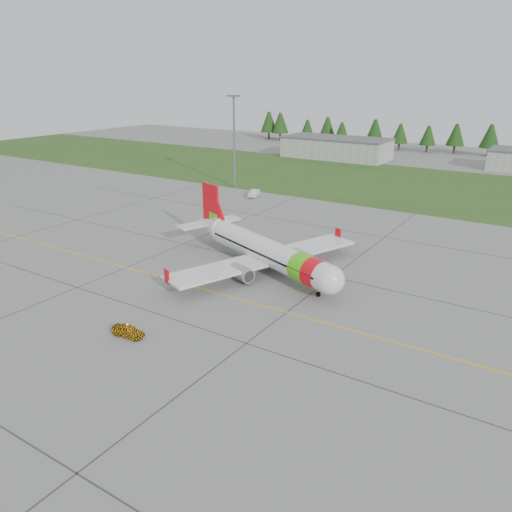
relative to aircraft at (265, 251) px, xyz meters
The scene contains 9 objects.
ground 17.69m from the aircraft, 94.32° to the right, with size 320.00×320.00×0.00m, color gray.
aircraft is the anchor object (origin of this frame).
follow_me_car 22.73m from the aircraft, 95.16° to the right, with size 1.42×1.20×3.52m, color #FFB70E.
service_van 42.55m from the aircraft, 124.91° to the left, with size 1.60×1.52×4.60m, color silver.
grass_strip 64.63m from the aircraft, 91.17° to the left, with size 320.00×50.00×0.03m, color #30561E.
taxi_guideline 9.90m from the aircraft, 97.94° to the right, with size 120.00×0.25×0.02m, color gold.
hangar_west 97.72m from the aircraft, 108.69° to the left, with size 32.00×14.00×6.00m, color #A8A8A3.
floodlight_mast 53.00m from the aircraft, 129.40° to the left, with size 0.50×0.50×20.00m, color slate.
treeline 120.59m from the aircraft, 90.63° to the left, with size 160.00×8.00×10.00m, color #1C3F14, non-canonical shape.
Camera 1 is at (33.83, -35.32, 24.60)m, focal length 35.00 mm.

